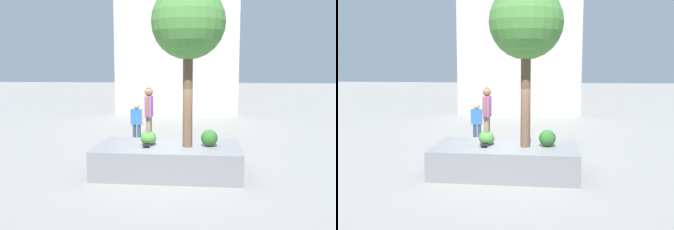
{
  "view_description": "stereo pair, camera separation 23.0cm",
  "coord_description": "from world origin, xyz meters",
  "views": [
    {
      "loc": [
        -1.04,
        10.53,
        3.14
      ],
      "look_at": [
        0.02,
        -0.0,
        1.74
      ],
      "focal_mm": 39.64,
      "sensor_mm": 36.0,
      "label": 1
    },
    {
      "loc": [
        -1.27,
        10.51,
        3.14
      ],
      "look_at": [
        0.02,
        -0.0,
        1.74
      ],
      "focal_mm": 39.64,
      "sensor_mm": 36.0,
      "label": 2
    }
  ],
  "objects": [
    {
      "name": "boxwood_shrub",
      "position": [
        0.6,
        0.02,
        1.06
      ],
      "size": [
        0.45,
        0.45,
        0.45
      ],
      "primitive_type": "sphere",
      "color": "#4C8C3D",
      "rests_on": "planter_ledge"
    },
    {
      "name": "planter_ledge",
      "position": [
        0.02,
        -0.0,
        0.42
      ],
      "size": [
        4.16,
        2.25,
        0.84
      ],
      "primitive_type": "cube",
      "color": "gray",
      "rests_on": "ground"
    },
    {
      "name": "plaza_lowrise_south",
      "position": [
        0.85,
        -16.59,
        6.79
      ],
      "size": [
        7.91,
        7.13,
        13.59
      ],
      "primitive_type": "cube",
      "color": "beige",
      "rests_on": "ground"
    },
    {
      "name": "skateboard",
      "position": [
        0.58,
        0.02,
        0.89
      ],
      "size": [
        0.3,
        0.82,
        0.07
      ],
      "color": "black",
      "rests_on": "planter_ledge"
    },
    {
      "name": "hedge_clump",
      "position": [
        -1.17,
        -0.05,
        1.08
      ],
      "size": [
        0.48,
        0.48,
        0.48
      ],
      "primitive_type": "sphere",
      "color": "#2D6628",
      "rests_on": "planter_ledge"
    },
    {
      "name": "ground_plane",
      "position": [
        0.0,
        0.0,
        0.0
      ],
      "size": [
        120.0,
        120.0,
        0.0
      ],
      "primitive_type": "plane",
      "color": "gray"
    },
    {
      "name": "skateboarder",
      "position": [
        0.58,
        0.02,
        1.85
      ],
      "size": [
        0.25,
        0.55,
        1.62
      ],
      "color": "#847056",
      "rests_on": "skateboard"
    },
    {
      "name": "passerby_with_bag",
      "position": [
        1.71,
        -4.05,
        0.97
      ],
      "size": [
        0.57,
        0.26,
        1.68
      ],
      "color": "navy",
      "rests_on": "ground"
    },
    {
      "name": "plaza_tree",
      "position": [
        -0.54,
        0.07,
        4.3
      ],
      "size": [
        2.07,
        2.07,
        4.55
      ],
      "color": "brown",
      "rests_on": "planter_ledge"
    }
  ]
}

